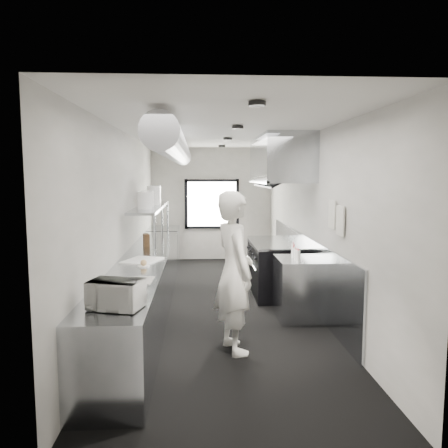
{
  "coord_description": "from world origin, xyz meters",
  "views": [
    {
      "loc": [
        -0.33,
        -7.04,
        2.14
      ],
      "look_at": [
        0.06,
        -0.2,
        1.37
      ],
      "focal_mm": 35.38,
      "sensor_mm": 36.0,
      "label": 1
    }
  ],
  "objects": [
    {
      "name": "floor",
      "position": [
        0.0,
        0.0,
        0.0
      ],
      "size": [
        3.0,
        8.0,
        0.01
      ],
      "primitive_type": "cube",
      "color": "black",
      "rests_on": "ground"
    },
    {
      "name": "ceiling",
      "position": [
        0.0,
        0.0,
        2.8
      ],
      "size": [
        3.0,
        8.0,
        0.01
      ],
      "primitive_type": "cube",
      "color": "silver",
      "rests_on": "wall_back"
    },
    {
      "name": "wall_back",
      "position": [
        0.0,
        4.0,
        1.4
      ],
      "size": [
        3.0,
        0.02,
        2.8
      ],
      "primitive_type": "cube",
      "color": "beige",
      "rests_on": "floor"
    },
    {
      "name": "wall_front",
      "position": [
        0.0,
        -4.0,
        1.4
      ],
      "size": [
        3.0,
        0.02,
        2.8
      ],
      "primitive_type": "cube",
      "color": "beige",
      "rests_on": "floor"
    },
    {
      "name": "wall_left",
      "position": [
        -1.5,
        0.0,
        1.4
      ],
      "size": [
        0.02,
        8.0,
        2.8
      ],
      "primitive_type": "cube",
      "color": "beige",
      "rests_on": "floor"
    },
    {
      "name": "wall_right",
      "position": [
        1.5,
        0.0,
        1.4
      ],
      "size": [
        0.02,
        8.0,
        2.8
      ],
      "primitive_type": "cube",
      "color": "beige",
      "rests_on": "floor"
    },
    {
      "name": "wall_cladding",
      "position": [
        1.48,
        0.3,
        0.55
      ],
      "size": [
        0.03,
        5.5,
        1.1
      ],
      "primitive_type": "cube",
      "color": "#9CA4AA",
      "rests_on": "wall_right"
    },
    {
      "name": "hvac_duct",
      "position": [
        -0.7,
        0.4,
        2.55
      ],
      "size": [
        0.4,
        6.4,
        0.4
      ],
      "primitive_type": "cylinder",
      "rotation": [
        1.57,
        0.0,
        0.0
      ],
      "color": "#9C9EA5",
      "rests_on": "ceiling"
    },
    {
      "name": "service_window",
      "position": [
        0.0,
        3.96,
        1.4
      ],
      "size": [
        1.36,
        0.05,
        1.25
      ],
      "color": "white",
      "rests_on": "wall_back"
    },
    {
      "name": "exhaust_hood",
      "position": [
        1.1,
        0.7,
        2.39
      ],
      "size": [
        0.81,
        2.2,
        0.88
      ],
      "color": "#9CA4AA",
      "rests_on": "ceiling"
    },
    {
      "name": "prep_counter",
      "position": [
        -1.15,
        -0.5,
        0.45
      ],
      "size": [
        0.7,
        6.0,
        0.9
      ],
      "primitive_type": "cube",
      "color": "#9CA4AA",
      "rests_on": "floor"
    },
    {
      "name": "pass_shelf",
      "position": [
        -1.19,
        1.0,
        1.54
      ],
      "size": [
        0.45,
        3.0,
        0.68
      ],
      "color": "#9CA4AA",
      "rests_on": "prep_counter"
    },
    {
      "name": "range",
      "position": [
        1.04,
        0.7,
        0.47
      ],
      "size": [
        0.88,
        1.6,
        0.94
      ],
      "color": "black",
      "rests_on": "floor"
    },
    {
      "name": "bottle_station",
      "position": [
        1.15,
        -0.7,
        0.45
      ],
      "size": [
        0.65,
        0.8,
        0.9
      ],
      "primitive_type": "cube",
      "color": "#9CA4AA",
      "rests_on": "floor"
    },
    {
      "name": "far_work_table",
      "position": [
        -1.15,
        3.2,
        0.45
      ],
      "size": [
        0.7,
        1.2,
        0.9
      ],
      "primitive_type": "cube",
      "color": "#9CA4AA",
      "rests_on": "floor"
    },
    {
      "name": "notice_sheet_a",
      "position": [
        1.47,
        -1.2,
        1.6
      ],
      "size": [
        0.02,
        0.28,
        0.38
      ],
      "primitive_type": "cube",
      "color": "silver",
      "rests_on": "wall_right"
    },
    {
      "name": "notice_sheet_b",
      "position": [
        1.47,
        -1.55,
        1.55
      ],
      "size": [
        0.02,
        0.28,
        0.38
      ],
      "primitive_type": "cube",
      "color": "silver",
      "rests_on": "wall_right"
    },
    {
      "name": "line_cook",
      "position": [
        0.09,
        -1.86,
        0.97
      ],
      "size": [
        0.65,
        0.81,
        1.95
      ],
      "primitive_type": "imported",
      "rotation": [
        0.0,
        0.0,
        1.87
      ],
      "color": "white",
      "rests_on": "floor"
    },
    {
      "name": "microwave",
      "position": [
        -1.1,
        -3.01,
        1.03
      ],
      "size": [
        0.51,
        0.44,
        0.27
      ],
      "primitive_type": "imported",
      "rotation": [
        0.0,
        0.0,
        -0.26
      ],
      "color": "silver",
      "rests_on": "prep_counter"
    },
    {
      "name": "deli_tub_a",
      "position": [
        -1.27,
        -2.47,
        0.95
      ],
      "size": [
        0.15,
        0.15,
        0.09
      ],
      "primitive_type": "cylinder",
      "rotation": [
        0.0,
        0.0,
        0.24
      ],
      "color": "silver",
      "rests_on": "prep_counter"
    },
    {
      "name": "deli_tub_b",
      "position": [
        -1.27,
        -2.34,
        0.95
      ],
      "size": [
        0.18,
        0.18,
        0.1
      ],
      "primitive_type": "cylinder",
      "rotation": [
        0.0,
        0.0,
        0.3
      ],
      "color": "silver",
      "rests_on": "prep_counter"
    },
    {
      "name": "newspaper",
      "position": [
        -1.03,
        -1.95,
        0.9
      ],
      "size": [
        0.33,
        0.41,
        0.01
      ],
      "primitive_type": "cube",
      "rotation": [
        0.0,
        0.0,
        -0.05
      ],
      "color": "silver",
      "rests_on": "prep_counter"
    },
    {
      "name": "small_plate",
      "position": [
        -1.08,
        -1.16,
        0.91
      ],
      "size": [
        0.21,
        0.21,
        0.01
      ],
      "primitive_type": "cylinder",
      "rotation": [
        0.0,
        0.0,
        -0.38
      ],
      "color": "white",
      "rests_on": "prep_counter"
    },
    {
      "name": "pastry",
      "position": [
        -1.08,
        -1.16,
        0.96
      ],
      "size": [
        0.08,
        0.08,
        0.08
      ],
      "primitive_type": "sphere",
      "color": "tan",
      "rests_on": "small_plate"
    },
    {
      "name": "cutting_board",
      "position": [
        -1.15,
        -0.76,
        0.91
      ],
      "size": [
        0.61,
        0.69,
        0.02
      ],
      "primitive_type": "cube",
      "rotation": [
        0.0,
        0.0,
        -0.38
      ],
      "color": "white",
      "rests_on": "prep_counter"
    },
    {
      "name": "knife_block",
      "position": [
        -1.24,
        0.57,
        1.01
      ],
      "size": [
        0.14,
        0.21,
        0.21
      ],
      "primitive_type": "cube",
      "rotation": [
        0.0,
        0.0,
        0.28
      ],
      "color": "#56351E",
      "rests_on": "prep_counter"
    },
    {
      "name": "plate_stack_a",
      "position": [
        -1.22,
        0.26,
        1.71
      ],
      "size": [
        0.29,
        0.29,
        0.28
      ],
      "primitive_type": "cylinder",
      "rotation": [
        0.0,
        0.0,
        0.19
      ],
      "color": "white",
      "rests_on": "pass_shelf"
    },
    {
      "name": "plate_stack_b",
      "position": [
        -1.23,
        0.85,
        1.71
      ],
      "size": [
        0.25,
        0.25,
        0.29
      ],
      "primitive_type": "cylinder",
      "rotation": [
        0.0,
        0.0,
        0.16
      ],
      "color": "white",
      "rests_on": "pass_shelf"
    },
    {
      "name": "plate_stack_c",
      "position": [
        -1.18,
        1.31,
        1.75
      ],
      "size": [
        0.29,
        0.29,
        0.35
      ],
      "primitive_type": "cylinder",
      "rotation": [
        0.0,
        0.0,
        -0.17
      ],
      "color": "white",
      "rests_on": "pass_shelf"
    },
    {
      "name": "plate_stack_d",
      "position": [
        -1.19,
        1.7,
        1.75
      ],
      "size": [
        0.23,
        0.23,
        0.35
      ],
      "primitive_type": "cylinder",
      "rotation": [
        0.0,
        0.0,
        -0.01
      ],
      "color": "white",
      "rests_on": "pass_shelf"
    },
    {
      "name": "squeeze_bottle_a",
      "position": [
        1.06,
        -0.99,
        0.99
      ],
      "size": [
        0.07,
        0.07,
        0.17
      ],
      "primitive_type": "cylinder",
      "rotation": [
        0.0,
        0.0,
        -0.34
      ],
      "color": "white",
      "rests_on": "bottle_station"
    },
    {
      "name": "squeeze_bottle_b",
      "position": [
        1.06,
        -0.87,
        0.98
      ],
      "size": [
        0.07,
        0.07,
        0.17
      ],
      "primitive_type": "cylinder",
      "rotation": [
        0.0,
        0.0,
        0.26
      ],
      "color": "white",
      "rests_on": "bottle_station"
    },
    {
      "name": "squeeze_bottle_c",
      "position": [
        1.07,
        -0.65,
        0.98
      ],
      "size": [
        0.06,
        0.06,
        0.16
      ],
      "primitive_type": "cylinder",
      "rotation": [
        0.0,
        0.0,
        0.1
      ],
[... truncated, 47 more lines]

